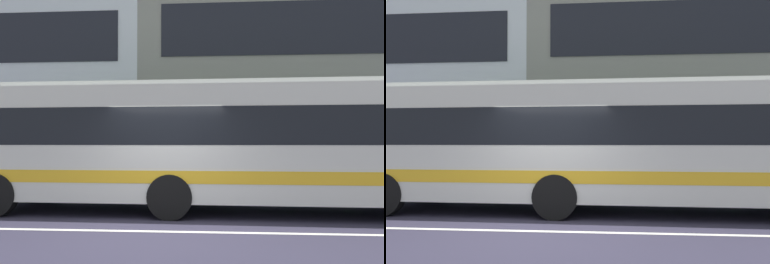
% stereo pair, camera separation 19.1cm
% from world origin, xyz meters
% --- Properties ---
extents(ground_plane, '(160.00, 160.00, 0.00)m').
position_xyz_m(ground_plane, '(0.00, 0.00, 0.00)').
color(ground_plane, '#2F2C3F').
extents(lane_centre_line, '(60.00, 0.16, 0.01)m').
position_xyz_m(lane_centre_line, '(0.00, 0.00, 0.00)').
color(lane_centre_line, silver).
rests_on(lane_centre_line, ground_plane).
extents(hedge_row_far, '(18.10, 1.10, 0.96)m').
position_xyz_m(hedge_row_far, '(2.03, 6.05, 0.48)').
color(hedge_row_far, '#1E561C').
rests_on(hedge_row_far, ground_plane).
extents(transit_bus, '(11.59, 2.93, 3.11)m').
position_xyz_m(transit_bus, '(0.85, 2.36, 1.72)').
color(transit_bus, silver).
rests_on(transit_bus, ground_plane).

